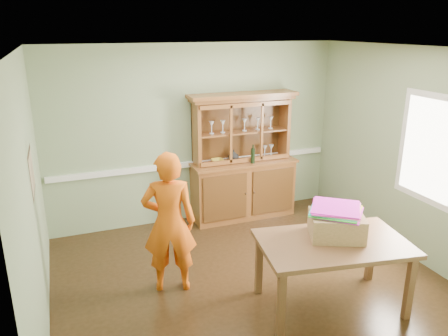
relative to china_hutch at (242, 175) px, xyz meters
name	(u,v)px	position (x,y,z in m)	size (l,w,h in m)	color
floor	(249,280)	(-0.68, -1.78, -0.70)	(4.50, 4.50, 0.00)	#402914
ceiling	(253,49)	(-0.68, -1.78, 2.00)	(4.50, 4.50, 0.00)	white
wall_back	(196,135)	(-0.68, 0.22, 0.65)	(4.50, 4.50, 0.00)	gray
wall_left	(32,202)	(-2.93, -1.78, 0.65)	(4.00, 4.00, 0.00)	gray
wall_right	(410,154)	(1.57, -1.78, 0.65)	(4.00, 4.00, 0.00)	gray
wall_front	(367,260)	(-0.68, -3.78, 0.65)	(4.50, 4.50, 0.00)	gray
chair_rail	(198,163)	(-0.68, 0.20, 0.20)	(4.41, 0.05, 0.08)	white
framed_map	(32,172)	(-2.90, -1.48, 0.85)	(0.03, 0.60, 0.46)	#322114
window_panel	(428,149)	(1.55, -2.08, 0.80)	(0.03, 0.96, 1.36)	white
china_hutch	(242,175)	(0.00, 0.00, 0.00)	(1.68, 0.55, 1.97)	#935A27
dining_table	(333,249)	(-0.05, -2.54, -0.01)	(1.68, 1.16, 0.77)	brown
cardboard_box	(336,226)	(0.03, -2.45, 0.21)	(0.55, 0.44, 0.26)	tan
kite_stack	(336,210)	(0.04, -2.40, 0.37)	(0.68, 0.68, 0.06)	#E022E2
person	(169,223)	(-1.58, -1.59, 0.13)	(0.60, 0.40, 1.66)	#E55B0E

